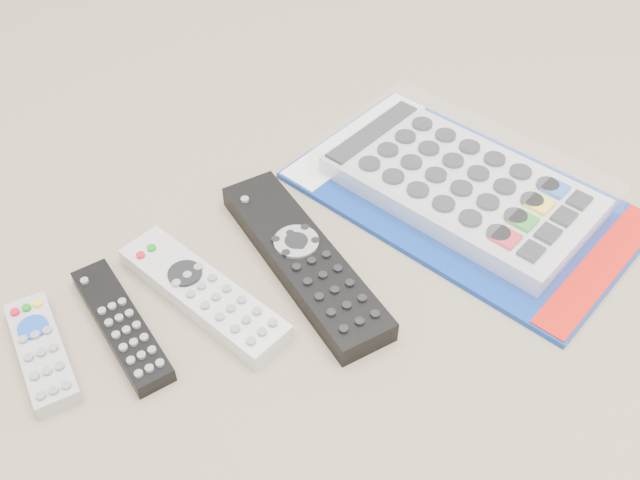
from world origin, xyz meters
TOP-DOWN VIEW (x-y plane):
  - remote_small_grey at (-0.21, 0.05)m, footprint 0.06×0.13m
  - remote_slim_black at (-0.14, 0.03)m, footprint 0.05×0.17m
  - remote_silver_dvd at (-0.06, 0.01)m, footprint 0.08×0.20m
  - remote_large_black at (0.05, -0.02)m, footprint 0.10×0.26m
  - jumbo_remote_packaged at (0.25, -0.05)m, footprint 0.28×0.40m

SIDE VIEW (x-z plane):
  - remote_slim_black at x=-0.14m, z-range 0.00..0.02m
  - remote_small_grey at x=-0.21m, z-range 0.00..0.02m
  - remote_silver_dvd at x=-0.06m, z-range 0.00..0.02m
  - remote_large_black at x=0.05m, z-range 0.00..0.03m
  - jumbo_remote_packaged at x=0.25m, z-range 0.00..0.05m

